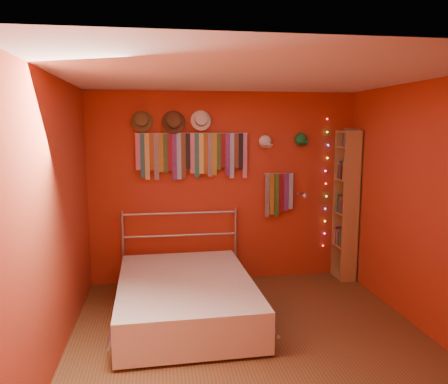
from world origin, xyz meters
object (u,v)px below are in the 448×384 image
bookshelf (349,205)px  bed (186,296)px  tie_rack (192,153)px  reading_lamp (304,195)px

bookshelf → bed: (-2.25, -0.92, -0.79)m
tie_rack → reading_lamp: 1.55m
reading_lamp → bookshelf: 0.65m
tie_rack → bookshelf: size_ratio=0.72×
reading_lamp → bookshelf: bearing=1.1°
tie_rack → bookshelf: bearing=-4.3°
tie_rack → bookshelf: bookshelf is taller
reading_lamp → bookshelf: (0.64, 0.01, -0.14)m
bed → tie_rack: bearing=79.5°
reading_lamp → bed: reading_lamp is taller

